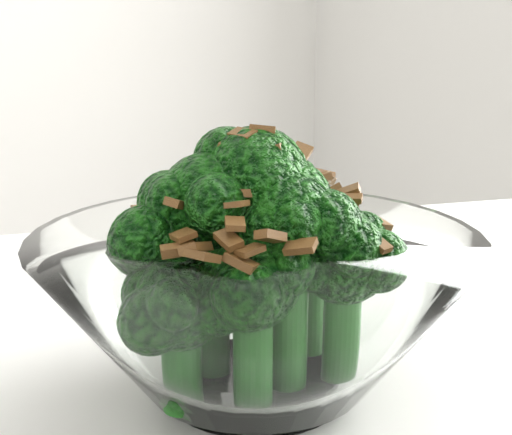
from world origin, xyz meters
TOP-DOWN VIEW (x-y plane):
  - broccoli_dish at (0.22, 0.10)m, footprint 0.25×0.25m

SIDE VIEW (x-z plane):
  - broccoli_dish at x=0.22m, z-range 0.73..0.89m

